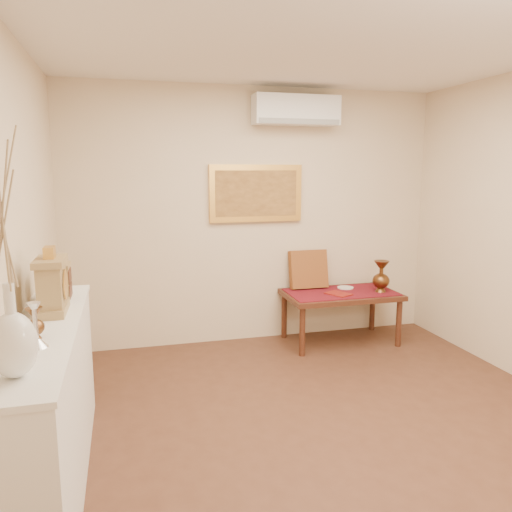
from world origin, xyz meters
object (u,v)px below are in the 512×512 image
object	(u,v)px
low_table	(341,298)
display_ledge	(50,407)
mantel_clock	(52,285)
wooden_chest	(58,282)
brass_urn_tall	(381,273)
white_vase	(6,258)

from	to	relation	value
low_table	display_ledge	bearing A→B (deg)	-144.90
display_ledge	low_table	bearing A→B (deg)	35.10
mantel_clock	low_table	size ratio (longest dim) A/B	0.34
wooden_chest	brass_urn_tall	bearing A→B (deg)	20.90
white_vase	mantel_clock	distance (m)	1.05
wooden_chest	low_table	bearing A→B (deg)	25.64
mantel_clock	low_table	distance (m)	3.17
display_ledge	wooden_chest	bearing A→B (deg)	88.54
white_vase	brass_urn_tall	size ratio (longest dim) A/B	2.51
wooden_chest	mantel_clock	bearing A→B (deg)	-89.17
brass_urn_tall	wooden_chest	distance (m)	3.31
wooden_chest	white_vase	bearing A→B (deg)	-91.09
white_vase	mantel_clock	world-z (taller)	white_vase
white_vase	low_table	bearing A→B (deg)	44.11
mantel_clock	wooden_chest	xyz separation A→B (m)	(-0.00, 0.33, -0.05)
mantel_clock	wooden_chest	world-z (taller)	mantel_clock
display_ledge	mantel_clock	xyz separation A→B (m)	(0.02, 0.27, 0.66)
wooden_chest	low_table	size ratio (longest dim) A/B	0.20
brass_urn_tall	mantel_clock	size ratio (longest dim) A/B	1.00
brass_urn_tall	display_ledge	xyz separation A→B (m)	(-3.09, -1.78, -0.27)
white_vase	wooden_chest	bearing A→B (deg)	88.91
display_ledge	low_table	world-z (taller)	display_ledge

